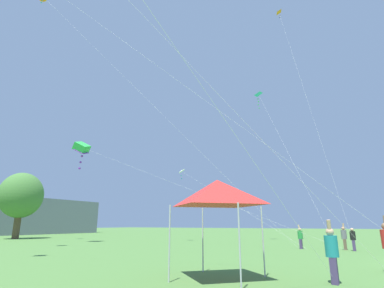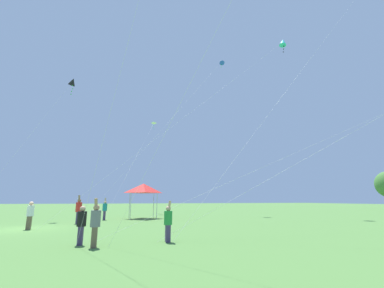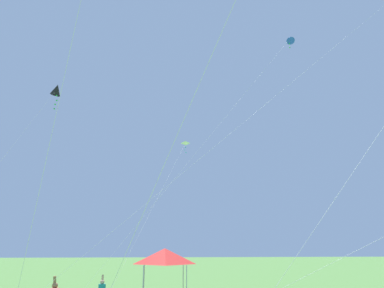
# 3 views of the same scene
# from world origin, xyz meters

# --- Properties ---
(ground_plane) EXTENTS (220.00, 220.00, 0.00)m
(ground_plane) POSITION_xyz_m (0.00, 0.00, 0.00)
(ground_plane) COLOR #4C7A38
(festival_tent) EXTENTS (2.64, 2.64, 3.28)m
(festival_tent) POSITION_xyz_m (-7.11, 7.78, 2.82)
(festival_tent) COLOR #B7B7BC
(festival_tent) RESTS_ON ground
(person_red_shirt) EXTENTS (0.43, 0.43, 2.08)m
(person_red_shirt) POSITION_xyz_m (-2.76, 2.68, 1.01)
(person_red_shirt) COLOR #473860
(person_red_shirt) RESTS_ON ground
(person_teal_shirt) EXTENTS (0.39, 0.39, 1.90)m
(person_teal_shirt) POSITION_xyz_m (-6.11, 4.39, 0.92)
(person_teal_shirt) COLOR #473860
(person_teal_shirt) RESTS_ON ground
(person_white_shirt) EXTENTS (0.39, 0.39, 1.63)m
(person_white_shirt) POSITION_xyz_m (0.42, 0.41, 0.88)
(person_white_shirt) COLOR brown
(person_white_shirt) RESTS_ON ground
(person_green_shirt) EXTENTS (0.35, 0.35, 1.70)m
(person_green_shirt) POSITION_xyz_m (7.24, 7.57, 0.82)
(person_green_shirt) COLOR #473860
(person_green_shirt) RESTS_ON ground
(person_black_shirt) EXTENTS (0.35, 0.35, 1.49)m
(person_black_shirt) POSITION_xyz_m (7.04, 4.11, 0.80)
(person_black_shirt) COLOR #473860
(person_black_shirt) RESTS_ON ground
(person_grey_shirt) EXTENTS (0.37, 0.37, 1.80)m
(person_grey_shirt) POSITION_xyz_m (7.73, 4.68, 0.87)
(person_grey_shirt) COLOR brown
(person_grey_shirt) RESTS_ON ground
(kite_black_diamond_0) EXTENTS (8.09, 4.72, 14.35)m
(kite_black_diamond_0) POSITION_xyz_m (-8.74, 0.19, 13.74)
(kite_black_diamond_0) COLOR silver
(kite_black_diamond_0) RESTS_ON ground
(kite_blue_diamond_2) EXTENTS (11.12, 16.57, 22.02)m
(kite_blue_diamond_2) POSITION_xyz_m (-12.97, 18.81, 21.34)
(kite_blue_diamond_2) COLOR silver
(kite_blue_diamond_2) RESTS_ON ground
(kite_cyan_diamond_3) EXTENTS (8.28, 24.45, 22.17)m
(kite_cyan_diamond_3) POSITION_xyz_m (-6.72, 24.74, 21.55)
(kite_cyan_diamond_3) COLOR silver
(kite_cyan_diamond_3) RESTS_ON ground
(kite_white_delta_8) EXTENTS (11.45, 5.84, 12.73)m
(kite_white_delta_8) POSITION_xyz_m (-17.03, 9.72, 12.29)
(kite_white_delta_8) COLOR silver
(kite_white_delta_8) RESTS_ON ground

